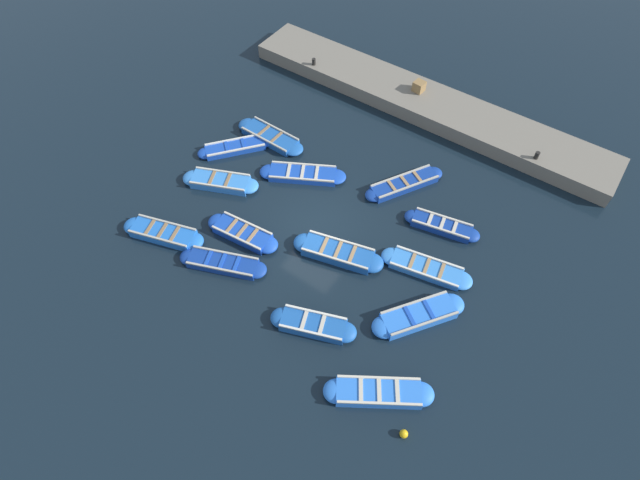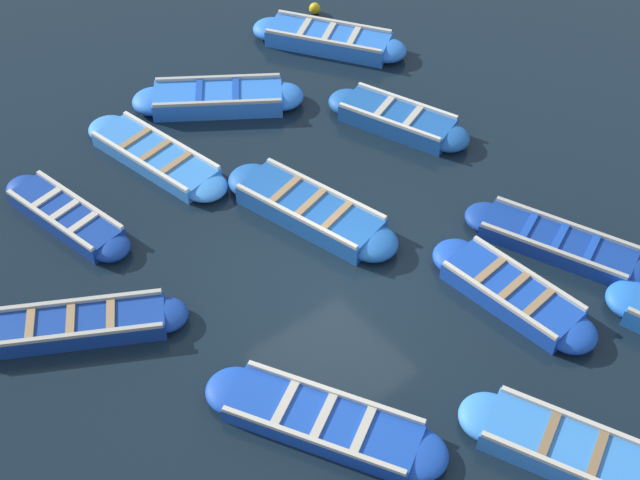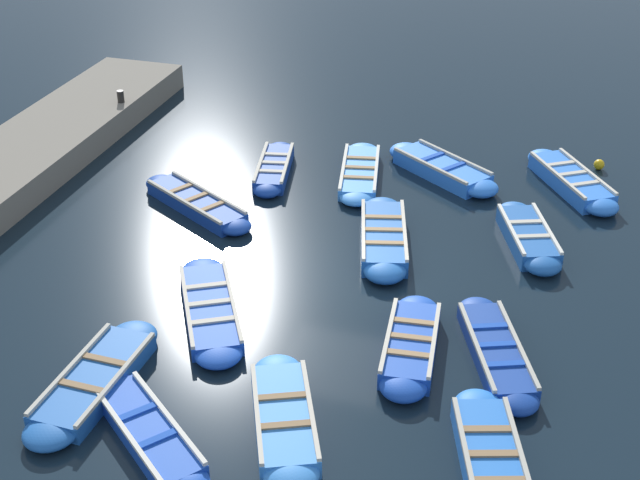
{
  "view_description": "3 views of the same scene",
  "coord_description": "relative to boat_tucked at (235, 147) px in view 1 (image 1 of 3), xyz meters",
  "views": [
    {
      "loc": [
        10.35,
        7.28,
        16.75
      ],
      "look_at": [
        0.65,
        0.56,
        0.35
      ],
      "focal_mm": 28.0,
      "sensor_mm": 36.0,
      "label": 1
    },
    {
      "loc": [
        -6.84,
        -8.07,
        11.82
      ],
      "look_at": [
        0.27,
        0.67,
        0.28
      ],
      "focal_mm": 50.0,
      "sensor_mm": 36.0,
      "label": 2
    },
    {
      "loc": [
        4.36,
        -15.85,
        10.41
      ],
      "look_at": [
        -0.64,
        0.75,
        0.32
      ],
      "focal_mm": 50.0,
      "sensor_mm": 36.0,
      "label": 3
    }
  ],
  "objects": [
    {
      "name": "boat_stern_in",
      "position": [
        3.72,
        3.57,
        0.03
      ],
      "size": [
        1.19,
        3.39,
        0.42
      ],
      "color": "#1947B7",
      "rests_on": "ground"
    },
    {
      "name": "boat_drifting",
      "position": [
        -2.51,
        7.73,
        0.02
      ],
      "size": [
        3.72,
        2.61,
        0.4
      ],
      "color": "navy",
      "rests_on": "ground"
    },
    {
      "name": "boat_far_corner",
      "position": [
        -0.42,
        3.65,
        -0.0
      ],
      "size": [
        2.71,
        3.9,
        0.35
      ],
      "color": "#1947B7",
      "rests_on": "ground"
    },
    {
      "name": "boat_inner_gap",
      "position": [
        2.09,
        0.92,
        0.04
      ],
      "size": [
        2.24,
        3.57,
        0.43
      ],
      "color": "#3884E0",
      "rests_on": "ground"
    },
    {
      "name": "boat_mid_row",
      "position": [
        2.3,
        7.37,
        0.06
      ],
      "size": [
        1.85,
        3.9,
        0.47
      ],
      "color": "#1E59AD",
      "rests_on": "ground"
    },
    {
      "name": "wooden_crate",
      "position": [
        -7.96,
        5.41,
        0.85
      ],
      "size": [
        0.58,
        0.58,
        0.52
      ],
      "primitive_type": "cube",
      "rotation": [
        0.0,
        0.0,
        1.45
      ],
      "color": "olive",
      "rests_on": "quay_wall"
    },
    {
      "name": "boat_alongside",
      "position": [
        -1.51,
        0.92,
        0.02
      ],
      "size": [
        1.1,
        3.8,
        0.39
      ],
      "color": "#1E59AD",
      "rests_on": "ground"
    },
    {
      "name": "boat_near_quay",
      "position": [
        5.3,
        3.88,
        0.01
      ],
      "size": [
        2.08,
        3.64,
        0.38
      ],
      "color": "navy",
      "rests_on": "ground"
    },
    {
      "name": "boat_bow_out",
      "position": [
        0.9,
        10.61,
        0.0
      ],
      "size": [
        1.58,
        3.8,
        0.35
      ],
      "color": "#3884E0",
      "rests_on": "ground"
    },
    {
      "name": "boat_centre",
      "position": [
        6.25,
        11.62,
        0.06
      ],
      "size": [
        2.75,
        3.61,
        0.46
      ],
      "color": "blue",
      "rests_on": "ground"
    },
    {
      "name": "bollard_north",
      "position": [
        -6.73,
        -0.17,
        0.77
      ],
      "size": [
        0.2,
        0.2,
        0.35
      ],
      "primitive_type": "cylinder",
      "color": "black",
      "rests_on": "quay_wall"
    },
    {
      "name": "boat_end_of_row",
      "position": [
        2.94,
        11.36,
        0.05
      ],
      "size": [
        3.54,
        2.89,
        0.46
      ],
      "color": "blue",
      "rests_on": "ground"
    },
    {
      "name": "boat_broadside",
      "position": [
        -1.34,
        10.17,
        0.02
      ],
      "size": [
        1.35,
        3.3,
        0.39
      ],
      "color": "navy",
      "rests_on": "ground"
    },
    {
      "name": "buoy_orange_near",
      "position": [
        6.92,
        12.97,
        -0.01
      ],
      "size": [
        0.28,
        0.28,
        0.28
      ],
      "primitive_type": "sphere",
      "color": "#EAB214",
      "rests_on": "ground"
    },
    {
      "name": "boat_outer_right",
      "position": [
        5.46,
        8.38,
        0.05
      ],
      "size": [
        1.91,
        3.32,
        0.45
      ],
      "color": "#1E59AD",
      "rests_on": "ground"
    },
    {
      "name": "boat_tucked",
      "position": [
        0.0,
        0.0,
        0.0
      ],
      "size": [
        3.25,
        2.85,
        0.35
      ],
      "color": "#1947B7",
      "rests_on": "ground"
    },
    {
      "name": "ground_plane",
      "position": [
        1.63,
        5.92,
        -0.15
      ],
      "size": [
        120.0,
        120.0,
        0.0
      ],
      "primitive_type": "plane",
      "color": "black"
    },
    {
      "name": "bollard_mid_north",
      "position": [
        -6.73,
        12.01,
        0.77
      ],
      "size": [
        0.2,
        0.2,
        0.35
      ],
      "primitive_type": "cylinder",
      "color": "black",
      "rests_on": "quay_wall"
    },
    {
      "name": "quay_wall",
      "position": [
        -7.75,
        5.92,
        0.22
      ],
      "size": [
        2.74,
        19.22,
        0.74
      ],
      "color": "slate",
      "rests_on": "ground"
    },
    {
      "name": "boat_outer_left",
      "position": [
        5.6,
        0.89,
        0.04
      ],
      "size": [
        1.89,
        3.67,
        0.44
      ],
      "color": "blue",
      "rests_on": "ground"
    }
  ]
}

